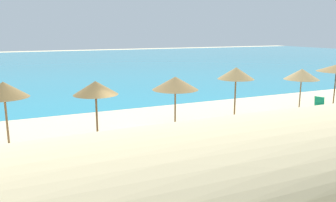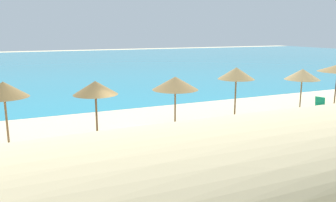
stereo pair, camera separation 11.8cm
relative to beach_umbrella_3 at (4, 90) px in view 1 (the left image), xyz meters
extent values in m
plane|color=beige|center=(5.24, -1.85, -2.55)|extent=(160.00, 160.00, 0.00)
cube|color=teal|center=(5.24, 39.46, -2.55)|extent=(160.00, 69.02, 0.01)
ellipsoid|color=#C9B586|center=(2.43, -9.24, -1.15)|extent=(55.23, 6.71, 2.81)
cylinder|color=brown|center=(0.00, 0.00, -1.37)|extent=(0.09, 0.09, 2.37)
cone|color=olive|center=(0.00, 0.00, 0.01)|extent=(2.06, 2.06, 0.69)
cylinder|color=brown|center=(3.92, 0.07, -1.46)|extent=(0.10, 0.10, 2.18)
cone|color=olive|center=(3.92, 0.07, -0.19)|extent=(2.13, 2.13, 0.66)
cylinder|color=brown|center=(8.19, 0.23, -1.51)|extent=(0.09, 0.09, 2.10)
cone|color=olive|center=(8.19, 0.23, -0.26)|extent=(2.46, 2.46, 0.70)
cylinder|color=brown|center=(12.29, 0.56, -1.36)|extent=(0.09, 0.09, 2.39)
cone|color=#9E7F4C|center=(12.29, 0.56, 0.03)|extent=(2.15, 2.15, 0.69)
cylinder|color=brown|center=(16.84, -0.03, -1.47)|extent=(0.08, 0.08, 2.17)
cone|color=tan|center=(16.84, -0.03, -0.20)|extent=(2.16, 2.16, 0.67)
cylinder|color=brown|center=(20.49, 0.47, -1.33)|extent=(0.08, 0.08, 2.45)
cube|color=#199972|center=(16.98, -1.08, -2.26)|extent=(1.52, 1.00, 0.07)
cube|color=#199972|center=(17.61, -0.88, -1.90)|extent=(0.35, 0.62, 0.72)
cylinder|color=silver|center=(16.34, -1.03, -2.42)|extent=(0.04, 0.04, 0.26)
cylinder|color=silver|center=(16.49, -1.51, -2.42)|extent=(0.04, 0.04, 0.26)
cylinder|color=silver|center=(17.47, -0.66, -2.42)|extent=(0.04, 0.04, 0.26)
cylinder|color=silver|center=(17.63, -1.14, -2.42)|extent=(0.04, 0.04, 0.26)
camera|label=1|loc=(0.56, -15.76, 2.45)|focal=36.14mm
camera|label=2|loc=(0.67, -15.81, 2.45)|focal=36.14mm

